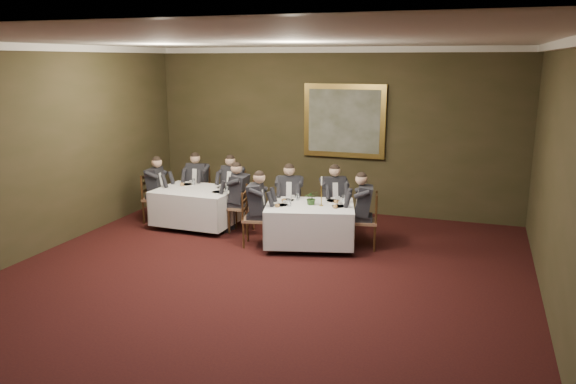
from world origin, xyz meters
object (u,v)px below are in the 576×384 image
Objects in this scene: diner_main_endright at (365,220)px; diner_sec_endleft at (155,197)px; chair_main_backright at (333,219)px; chair_main_endleft at (255,230)px; chair_sec_endleft at (155,208)px; centerpiece at (312,197)px; table_second at (197,205)px; chair_main_endright at (365,232)px; chair_sec_backleft at (199,202)px; diner_main_backright at (333,208)px; diner_sec_backleft at (198,191)px; chair_sec_backright at (234,205)px; diner_sec_endright at (241,206)px; chair_sec_endright at (242,218)px; candlestick at (321,195)px; chair_main_backleft at (290,218)px; diner_main_backleft at (289,207)px; diner_sec_backright at (233,195)px; table_main at (310,222)px; diner_main_endleft at (255,218)px; painting at (344,121)px.

diner_sec_endleft is (-4.36, 0.22, 0.00)m from diner_main_endright.
chair_main_endleft is at bearing 16.07° from chair_main_backright.
chair_sec_endleft is 3.77× the size of centerpiece.
table_second is at bearing 170.78° from centerpiece.
chair_main_endright is 1.00× the size of chair_sec_backleft.
chair_sec_endleft is at bearing -22.15° from diner_main_backright.
table_second is at bearing 113.66° from diner_sec_backleft.
chair_main_endleft is at bearing -163.83° from centerpiece.
chair_main_backright is at bearing 170.75° from diner_sec_backleft.
chair_sec_backright is (-2.96, 0.97, -0.23)m from diner_main_endright.
chair_sec_endleft is at bearing 85.05° from diner_sec_endright.
diner_sec_endright is at bearing 79.96° from diner_sec_endleft.
diner_main_endright is (0.74, -0.63, 0.23)m from chair_main_backright.
diner_sec_backleft reaches higher than chair_sec_backleft.
chair_sec_endright is 1.86m from candlestick.
chair_main_endleft is (-0.34, -0.91, 0.00)m from chair_main_backleft.
chair_sec_endright is at bearing -13.35° from diner_main_backright.
diner_main_backleft is at bearing 64.56° from diner_main_endright.
chair_main_endright is 1.87× the size of candlestick.
diner_main_endright is at bearing 17.88° from candlestick.
centerpiece is at bearing 154.62° from chair_sec_backleft.
diner_main_backright is at bearing 178.96° from diner_sec_backright.
chair_sec_backleft is at bearing -29.27° from diner_main_backleft.
chair_main_backleft is at bearing 163.01° from chair_sec_backleft.
chair_sec_backright is at bearing 109.70° from chair_sec_endleft.
table_main is at bearing 94.05° from chair_main_endright.
diner_main_endright is at bearing 14.78° from table_main.
chair_sec_backleft is 0.74× the size of diner_sec_endright.
table_second is 0.89m from diner_sec_backleft.
diner_sec_backright is (-1.42, 0.54, 0.23)m from chair_main_backleft.
chair_sec_backleft is (-2.85, 1.24, -0.17)m from table_main.
chair_sec_endright is 1.95m from chair_sec_endleft.
chair_main_endleft is at bearing 94.08° from diner_main_endright.
chair_main_backleft is 1.00× the size of chair_main_backright.
diner_main_endleft is at bearing -24.04° from table_second.
candlestick is (0.20, 0.01, 0.51)m from table_main.
chair_sec_endright is at bearing 131.88° from diner_sec_backright.
chair_main_endleft is at bearing 65.72° from chair_sec_endleft.
diner_sec_backleft is (-1.92, 1.47, 0.00)m from diner_main_endleft.
diner_main_backleft is 2.85m from chair_sec_endleft.
chair_main_backright is 0.74× the size of diner_main_backright.
chair_sec_backleft and chair_sec_backright have the same top height.
chair_sec_endleft is (-2.83, -0.20, 0.00)m from chair_main_backleft.
diner_sec_backright is at bearing 109.50° from diner_sec_endleft.
diner_main_endleft is 3.22m from painting.
chair_main_endleft is 0.74× the size of diner_main_endright.
diner_main_endright is at bearing 111.32° from chair_main_backright.
chair_main_backleft and chair_sec_backleft have the same top height.
diner_main_endleft reaches higher than chair_main_endleft.
diner_main_endleft is 1.35× the size of chair_main_endright.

